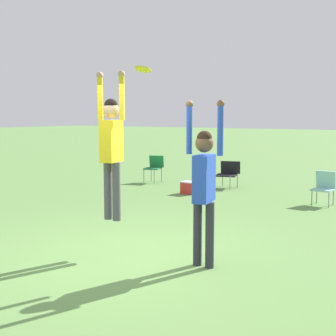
{
  "coord_description": "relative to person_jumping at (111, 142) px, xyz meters",
  "views": [
    {
      "loc": [
        4.25,
        -5.19,
        2.07
      ],
      "look_at": [
        0.49,
        0.41,
        1.3
      ],
      "focal_mm": 50.0,
      "sensor_mm": 36.0,
      "label": 1
    }
  ],
  "objects": [
    {
      "name": "frisbee",
      "position": [
        0.51,
        0.08,
        1.01
      ],
      "size": [
        0.24,
        0.23,
        0.08
      ],
      "color": "yellow"
    },
    {
      "name": "cooler_box",
      "position": [
        -1.85,
        5.24,
        -1.51
      ],
      "size": [
        0.39,
        0.31,
        0.33
      ],
      "color": "red",
      "rests_on": "ground_plane"
    },
    {
      "name": "person_defending",
      "position": [
        1.39,
        0.28,
        -0.46
      ],
      "size": [
        0.58,
        0.45,
        2.26
      ],
      "rotation": [
        0.0,
        0.0,
        -1.37
      ],
      "color": "#2D2D38",
      "rests_on": "ground_plane"
    },
    {
      "name": "camping_chair_2",
      "position": [
        -1.49,
        6.75,
        -1.25
      ],
      "size": [
        0.7,
        0.75,
        0.75
      ],
      "rotation": [
        0.0,
        0.0,
        3.47
      ],
      "color": "gray",
      "rests_on": "ground_plane"
    },
    {
      "name": "camping_chair_0",
      "position": [
        1.52,
        5.65,
        -1.23
      ],
      "size": [
        0.48,
        0.51,
        0.78
      ],
      "rotation": [
        0.0,
        0.0,
        3.07
      ],
      "color": "gray",
      "rests_on": "ground_plane"
    },
    {
      "name": "camping_chair_1",
      "position": [
        -3.85,
        6.45,
        -1.18
      ],
      "size": [
        0.57,
        0.61,
        0.82
      ],
      "rotation": [
        0.0,
        0.0,
        3.43
      ],
      "color": "gray",
      "rests_on": "ground_plane"
    },
    {
      "name": "person_jumping",
      "position": [
        0.0,
        0.0,
        0.0
      ],
      "size": [
        0.51,
        0.39,
        2.16
      ],
      "rotation": [
        0.0,
        0.0,
        1.77
      ],
      "color": "#4C4C51",
      "rests_on": "ground_plane"
    },
    {
      "name": "ground_plane",
      "position": [
        0.2,
        0.03,
        -1.68
      ],
      "size": [
        120.0,
        120.0,
        0.0
      ],
      "primitive_type": "plane",
      "color": "#608C47"
    }
  ]
}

